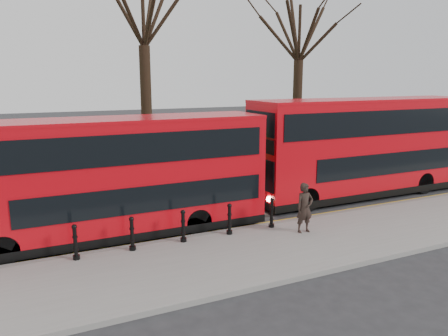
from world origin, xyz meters
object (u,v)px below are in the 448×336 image
bus_lead (118,178)px  pedestrian (305,208)px  bus_rear (365,147)px  bollard_row (183,227)px

bus_lead → pedestrian: bus_lead is taller
pedestrian → bus_rear: bearing=33.4°
bollard_row → bus_rear: 10.06m
bus_lead → pedestrian: bearing=-25.5°
bus_lead → bus_rear: 11.27m
pedestrian → bollard_row: bearing=169.9°
bollard_row → bus_lead: 2.77m
bollard_row → bus_rear: size_ratio=0.61×
bus_lead → bus_rear: size_ratio=0.91×
bollard_row → pedestrian: size_ratio=3.94×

